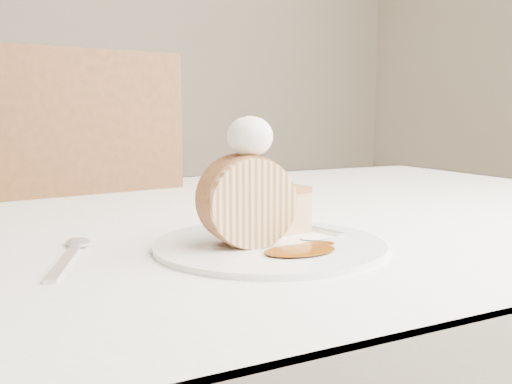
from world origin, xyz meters
TOP-DOWN VIEW (x-y plane):
  - table at (0.00, 0.20)m, footprint 1.40×0.90m
  - chair_far at (-0.21, 0.59)m, footprint 0.53×0.53m
  - plate at (-0.05, -0.00)m, footprint 0.27×0.27m
  - roulade_slice at (-0.07, -0.00)m, footprint 0.09×0.06m
  - cake_chunk at (-0.01, 0.04)m, footprint 0.06×0.06m
  - whipped_cream at (-0.07, -0.00)m, footprint 0.05×0.05m
  - caramel_drizzle at (-0.07, 0.00)m, footprint 0.02×0.02m
  - caramel_pool at (-0.04, -0.06)m, footprint 0.08×0.06m
  - fork at (0.02, 0.03)m, footprint 0.05×0.14m
  - spoon at (-0.25, 0.02)m, footprint 0.07×0.14m

SIDE VIEW (x-z plane):
  - chair_far at x=-0.21m, z-range 0.07..1.06m
  - table at x=0.00m, z-range 0.29..1.04m
  - spoon at x=-0.25m, z-range 0.75..0.75m
  - plate at x=-0.05m, z-range 0.75..0.76m
  - fork at x=0.02m, z-range 0.76..0.76m
  - caramel_pool at x=-0.04m, z-range 0.76..0.76m
  - cake_chunk at x=-0.01m, z-range 0.76..0.80m
  - roulade_slice at x=-0.07m, z-range 0.76..0.84m
  - whipped_cream at x=-0.07m, z-range 0.84..0.88m
  - caramel_drizzle at x=-0.07m, z-range 0.88..0.89m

